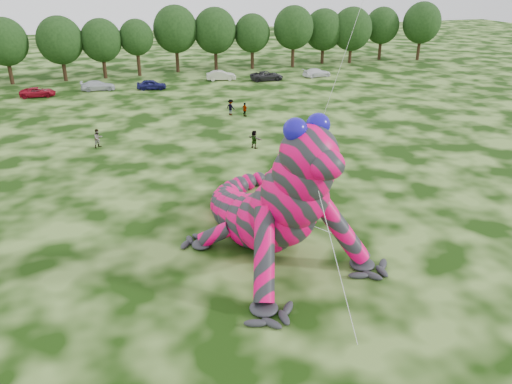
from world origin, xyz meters
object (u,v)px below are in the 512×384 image
at_px(tree_11, 215,39).
at_px(car_7, 317,73).
at_px(tree_12, 252,41).
at_px(tree_15, 351,35).
at_px(inflatable_gecko, 255,175).
at_px(tree_8, 102,49).
at_px(tree_10, 176,39).
at_px(car_4, 151,84).
at_px(spectator_1, 98,138).
at_px(car_6, 267,76).
at_px(tree_13, 293,37).
at_px(tree_17, 421,31).
at_px(spectator_3, 245,110).
at_px(tree_9, 137,48).
at_px(tree_14, 323,36).
at_px(car_2, 38,92).
at_px(tree_16, 381,33).
at_px(tree_7, 61,49).
at_px(spectator_2, 231,107).
at_px(car_3, 98,86).
at_px(tree_6, 6,51).
at_px(spectator_5, 254,139).
at_px(car_5, 221,76).

relative_size(tree_11, car_7, 2.21).
xyz_separation_m(tree_12, tree_15, (18.46, 0.03, 0.33)).
distance_m(inflatable_gecko, tree_8, 56.22).
bearing_deg(tree_10, tree_15, -1.49).
xyz_separation_m(car_4, spectator_1, (-7.87, -23.66, 0.21)).
bearing_deg(car_6, tree_13, -37.64).
bearing_deg(tree_17, tree_8, 179.67).
bearing_deg(car_7, spectator_3, 129.89).
bearing_deg(tree_17, tree_9, 179.23).
relative_size(tree_14, car_2, 2.07).
height_order(tree_16, car_6, tree_16).
bearing_deg(spectator_3, car_7, -63.47).
distance_m(tree_16, car_2, 60.19).
relative_size(tree_7, tree_8, 1.06).
bearing_deg(car_6, tree_14, -49.88).
bearing_deg(car_7, spectator_2, 125.96).
distance_m(tree_16, car_3, 52.29).
bearing_deg(car_3, tree_13, -73.85).
bearing_deg(tree_6, car_2, -66.36).
bearing_deg(spectator_5, tree_9, -20.12).
xyz_separation_m(tree_14, spectator_5, (-25.48, -40.27, -3.83)).
xyz_separation_m(tree_15, spectator_2, (-29.58, -27.30, -3.89)).
bearing_deg(car_3, spectator_2, -139.95).
height_order(tree_8, tree_11, tree_11).
relative_size(inflatable_gecko, tree_17, 1.80).
bearing_deg(spectator_2, tree_7, 3.11).
relative_size(inflatable_gecko, tree_14, 1.97).
xyz_separation_m(tree_10, car_2, (-20.72, -11.57, -4.62)).
height_order(tree_9, tree_12, tree_12).
height_order(tree_9, spectator_3, tree_9).
xyz_separation_m(tree_9, tree_11, (12.72, 0.85, 0.70)).
height_order(tree_6, tree_16, tree_6).
bearing_deg(tree_17, spectator_1, -150.05).
height_order(tree_8, spectator_2, tree_8).
relative_size(tree_11, spectator_1, 5.53).
relative_size(tree_15, spectator_5, 5.52).
bearing_deg(spectator_1, tree_12, 17.66).
bearing_deg(tree_7, spectator_2, -54.23).
xyz_separation_m(inflatable_gecko, tree_9, (-1.50, 56.17, -0.30)).
relative_size(tree_7, spectator_1, 5.20).
xyz_separation_m(tree_14, tree_16, (11.99, 0.65, -0.01)).
bearing_deg(car_7, tree_12, 30.54).
distance_m(tree_17, spectator_3, 49.98).
distance_m(tree_15, spectator_5, 49.91).
bearing_deg(tree_8, tree_11, 3.84).
distance_m(tree_15, spectator_2, 40.44).
relative_size(tree_12, tree_16, 0.96).
bearing_deg(spectator_2, tree_14, -73.67).
xyz_separation_m(tree_7, car_5, (22.66, -6.89, -4.01)).
relative_size(tree_6, car_7, 2.08).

